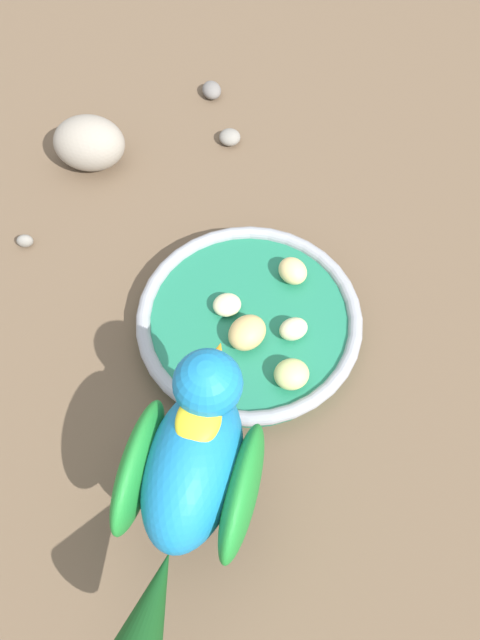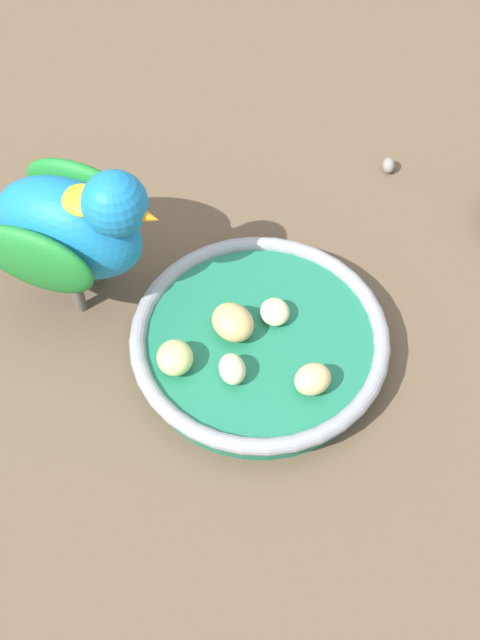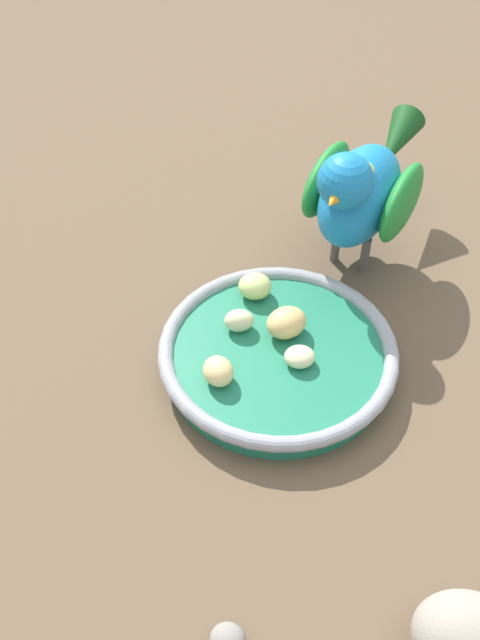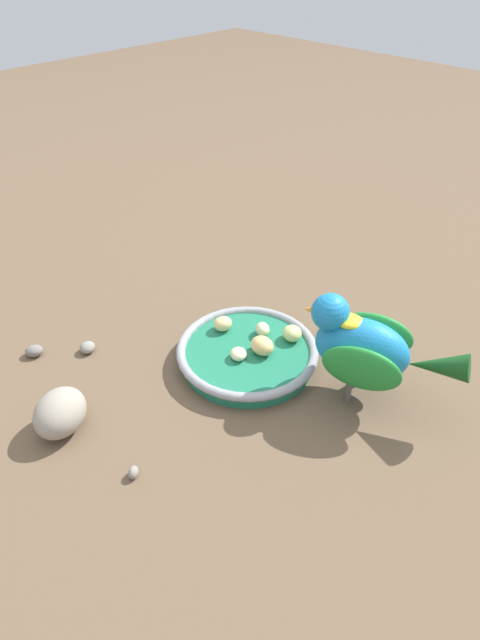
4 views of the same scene
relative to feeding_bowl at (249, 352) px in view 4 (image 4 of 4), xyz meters
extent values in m
plane|color=brown|center=(-0.01, 0.00, -0.02)|extent=(4.00, 4.00, 0.00)
cylinder|color=#1E7251|center=(0.00, 0.00, 0.00)|extent=(0.20, 0.20, 0.02)
torus|color=#93969B|center=(0.00, 0.00, 0.01)|extent=(0.21, 0.21, 0.01)
ellipsoid|color=tan|center=(0.02, 0.01, 0.02)|extent=(0.04, 0.04, 0.03)
ellipsoid|color=#E5C67F|center=(-0.06, 0.01, 0.02)|extent=(0.03, 0.04, 0.02)
ellipsoid|color=#C6D17A|center=(0.03, 0.06, 0.02)|extent=(0.04, 0.04, 0.02)
ellipsoid|color=beige|center=(-0.01, 0.04, 0.02)|extent=(0.03, 0.03, 0.02)
ellipsoid|color=beige|center=(0.00, -0.03, 0.01)|extent=(0.04, 0.04, 0.02)
cylinder|color=#59544C|center=(0.16, 0.04, 0.00)|extent=(0.01, 0.01, 0.04)
cylinder|color=#59544C|center=(0.14, 0.07, 0.00)|extent=(0.01, 0.01, 0.04)
ellipsoid|color=#197AB7|center=(0.16, 0.05, 0.07)|extent=(0.14, 0.11, 0.09)
ellipsoid|color=#1E7F2D|center=(0.18, 0.02, 0.07)|extent=(0.10, 0.06, 0.06)
ellipsoid|color=#1E7F2D|center=(0.15, 0.09, 0.07)|extent=(0.10, 0.06, 0.06)
cone|color=#144719|center=(0.25, 0.09, 0.07)|extent=(0.09, 0.06, 0.05)
sphere|color=#197AB7|center=(0.11, 0.04, 0.11)|extent=(0.07, 0.07, 0.05)
cone|color=orange|center=(0.09, 0.03, 0.11)|extent=(0.03, 0.03, 0.02)
ellipsoid|color=yellow|center=(0.14, 0.04, 0.11)|extent=(0.05, 0.04, 0.01)
ellipsoid|color=gray|center=(-0.08, -0.27, 0.01)|extent=(0.09, 0.10, 0.06)
ellipsoid|color=gray|center=(-0.19, -0.16, -0.01)|extent=(0.03, 0.03, 0.02)
ellipsoid|color=slate|center=(-0.24, -0.22, -0.01)|extent=(0.03, 0.03, 0.02)
ellipsoid|color=gray|center=(0.05, -0.25, -0.01)|extent=(0.02, 0.02, 0.01)
camera|label=1|loc=(0.25, 0.16, 0.53)|focal=36.40mm
camera|label=2|loc=(-0.24, 0.29, 0.55)|focal=45.67mm
camera|label=3|loc=(-0.30, -0.30, 0.49)|focal=40.87mm
camera|label=4|loc=(0.43, -0.46, 0.54)|focal=30.78mm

